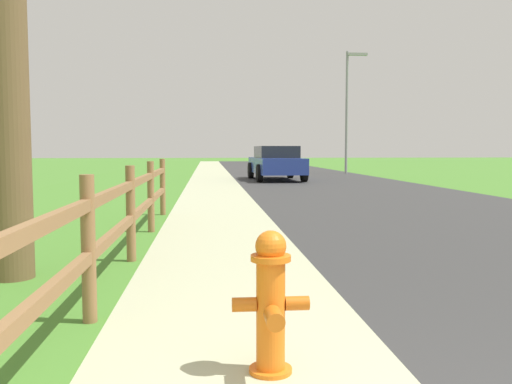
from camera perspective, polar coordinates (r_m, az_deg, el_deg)
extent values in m
plane|color=#47802C|center=(26.47, -2.44, 1.56)|extent=(120.00, 120.00, 0.00)
cube|color=#353535|center=(28.83, 4.35, 1.80)|extent=(7.00, 66.00, 0.01)
cube|color=#B2B690|center=(28.50, -8.66, 1.73)|extent=(6.00, 66.00, 0.01)
cube|color=#47802C|center=(28.63, -11.66, 1.70)|extent=(5.00, 66.00, 0.00)
cylinder|color=orange|center=(3.34, 1.53, -12.59)|extent=(0.17, 0.17, 0.72)
cylinder|color=orange|center=(3.46, 1.52, -18.05)|extent=(0.26, 0.26, 0.03)
cylinder|color=orange|center=(3.26, 1.55, -6.88)|extent=(0.24, 0.24, 0.03)
sphere|color=orange|center=(3.25, 1.55, -5.65)|extent=(0.19, 0.19, 0.19)
cube|color=#CB6115|center=(3.24, 1.55, -4.59)|extent=(0.04, 0.04, 0.04)
cylinder|color=#CB6115|center=(3.31, -1.25, -11.64)|extent=(0.14, 0.09, 0.09)
cylinder|color=#CB6115|center=(3.35, 4.29, -11.47)|extent=(0.14, 0.09, 0.09)
cylinder|color=#CB6115|center=(3.17, 1.90, -13.01)|extent=(0.11, 0.17, 0.11)
cylinder|color=olive|center=(4.40, -17.05, -5.75)|extent=(0.11, 0.11, 1.15)
cylinder|color=olive|center=(6.66, -12.91, -2.24)|extent=(0.11, 0.11, 1.15)
cylinder|color=olive|center=(8.96, -10.89, -0.51)|extent=(0.11, 0.11, 1.15)
cylinder|color=olive|center=(11.26, -9.70, 0.51)|extent=(0.11, 0.11, 1.15)
cube|color=olive|center=(6.67, -12.90, -2.73)|extent=(0.07, 9.29, 0.09)
cube|color=olive|center=(6.63, -12.96, 0.72)|extent=(0.07, 9.29, 0.09)
cube|color=navy|center=(23.94, 2.09, 2.79)|extent=(2.04, 4.97, 0.66)
cube|color=#1E232B|center=(23.88, 2.11, 4.19)|extent=(1.73, 2.62, 0.51)
cylinder|color=black|center=(22.63, 5.03, 1.99)|extent=(0.25, 0.74, 0.73)
cylinder|color=black|center=(22.31, 0.36, 1.97)|extent=(0.25, 0.74, 0.73)
cylinder|color=black|center=(25.61, 3.59, 2.28)|extent=(0.25, 0.74, 0.73)
cylinder|color=black|center=(25.33, -0.55, 2.26)|extent=(0.25, 0.74, 0.73)
cylinder|color=gray|center=(30.60, 9.42, 8.12)|extent=(0.14, 0.14, 6.64)
cube|color=#999999|center=(31.11, 10.50, 13.93)|extent=(1.10, 0.20, 0.14)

